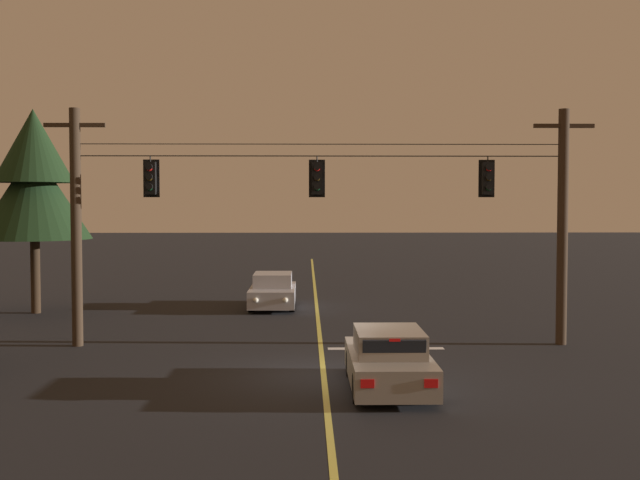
# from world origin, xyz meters

# --- Properties ---
(ground_plane) EXTENTS (180.00, 180.00, 0.00)m
(ground_plane) POSITION_xyz_m (0.00, 0.00, 0.00)
(ground_plane) COLOR black
(lane_centre_stripe) EXTENTS (0.14, 60.00, 0.01)m
(lane_centre_stripe) POSITION_xyz_m (0.00, 10.16, 0.00)
(lane_centre_stripe) COLOR #D1C64C
(lane_centre_stripe) RESTS_ON ground
(stop_bar_paint) EXTENTS (3.40, 0.36, 0.01)m
(stop_bar_paint) POSITION_xyz_m (1.90, 3.56, 0.00)
(stop_bar_paint) COLOR silver
(stop_bar_paint) RESTS_ON ground
(signal_span_assembly) EXTENTS (16.27, 0.32, 7.04)m
(signal_span_assembly) POSITION_xyz_m (0.00, 4.16, 3.67)
(signal_span_assembly) COLOR #38281C
(signal_span_assembly) RESTS_ON ground
(traffic_light_leftmost) EXTENTS (0.48, 0.41, 1.22)m
(traffic_light_leftmost) POSITION_xyz_m (-5.03, 4.14, 4.99)
(traffic_light_leftmost) COLOR black
(traffic_light_left_inner) EXTENTS (0.48, 0.41, 1.22)m
(traffic_light_left_inner) POSITION_xyz_m (-0.11, 4.14, 4.99)
(traffic_light_left_inner) COLOR black
(traffic_light_centre) EXTENTS (0.48, 0.41, 1.22)m
(traffic_light_centre) POSITION_xyz_m (4.97, 4.14, 4.99)
(traffic_light_centre) COLOR black
(car_waiting_near_lane) EXTENTS (1.80, 4.33, 1.39)m
(car_waiting_near_lane) POSITION_xyz_m (1.46, -1.53, 0.65)
(car_waiting_near_lane) COLOR gray
(car_waiting_near_lane) RESTS_ON ground
(car_oncoming_lead) EXTENTS (1.80, 4.42, 1.39)m
(car_oncoming_lead) POSITION_xyz_m (-1.78, 12.80, 0.65)
(car_oncoming_lead) COLOR #A5A5AD
(car_oncoming_lead) RESTS_ON ground
(tree_verge_near) EXTENTS (4.31, 4.31, 7.82)m
(tree_verge_near) POSITION_xyz_m (-10.83, 11.31, 5.09)
(tree_verge_near) COLOR #332316
(tree_verge_near) RESTS_ON ground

